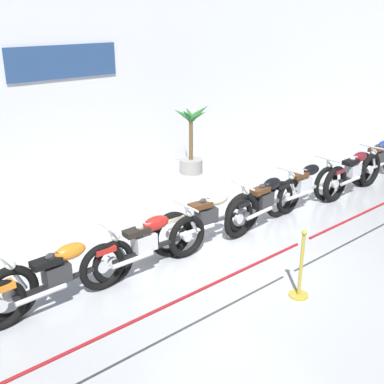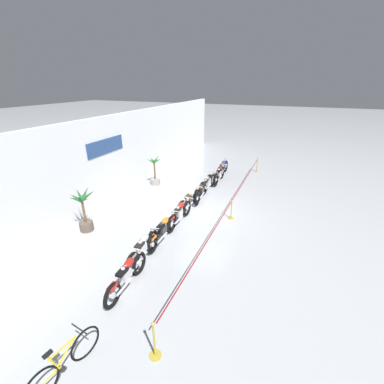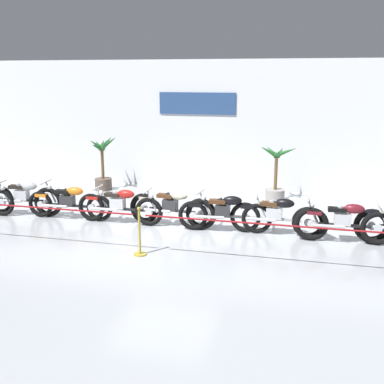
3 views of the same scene
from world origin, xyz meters
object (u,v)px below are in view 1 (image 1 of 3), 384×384
Objects in this scene: motorcycle_orange_2 at (61,275)px; potted_palm_right_of_row at (191,146)px; motorcycle_black_6 at (304,186)px; motorcycle_red_3 at (148,245)px; motorcycle_blue_8 at (379,160)px; motorcycle_cream_4 at (209,219)px; motorcycle_maroon_7 at (354,173)px; motorcycle_black_5 at (266,202)px; stanchion_far_left at (231,283)px; stanchion_mid_left at (300,274)px.

potted_palm_right_of_row reaches higher than motorcycle_orange_2.
potted_palm_right_of_row is (-0.28, 3.26, 0.20)m from motorcycle_black_6.
motorcycle_black_6 reaches higher than motorcycle_red_3.
motorcycle_orange_2 is 8.22m from motorcycle_blue_8.
motorcycle_maroon_7 is at bearing -3.22° from motorcycle_cream_4.
motorcycle_cream_4 reaches higher than motorcycle_black_5.
motorcycle_red_3 is at bearing 85.80° from stanchion_far_left.
motorcycle_black_5 is 3.49m from stanchion_far_left.
motorcycle_cream_4 is at bearing 178.87° from motorcycle_black_6.
potted_palm_right_of_row reaches higher than motorcycle_blue_8.
stanchion_far_left reaches higher than motorcycle_blue_8.
motorcycle_red_3 is 6.80m from motorcycle_blue_8.
stanchion_mid_left is at bearing -36.79° from motorcycle_orange_2.
stanchion_far_left is at bearing -164.01° from motorcycle_blue_8.
motorcycle_cream_4 is at bearing 175.99° from motorcycle_black_5.
motorcycle_cream_4 is 1.05× the size of motorcycle_blue_8.
motorcycle_black_6 is 2.11× the size of stanchion_mid_left.
motorcycle_red_3 is 2.20× the size of stanchion_mid_left.
stanchion_far_left is (-6.94, -1.99, 0.29)m from motorcycle_blue_8.
stanchion_mid_left reaches higher than motorcycle_red_3.
motorcycle_red_3 is 2.72m from motorcycle_black_5.
stanchion_far_left is (-3.82, -5.27, 0.09)m from potted_palm_right_of_row.
stanchion_mid_left reaches higher than motorcycle_black_6.
motorcycle_orange_2 is 1.03× the size of motorcycle_red_3.
motorcycle_cream_4 is at bearing 179.22° from motorcycle_blue_8.
motorcycle_cream_4 is 2.07m from stanchion_mid_left.
stanchion_far_left reaches higher than motorcycle_cream_4.
motorcycle_black_6 is 1.00× the size of motorcycle_blue_8.
motorcycle_black_6 is at bearing 0.08° from motorcycle_orange_2.
motorcycle_maroon_7 is at bearing -62.20° from potted_palm_right_of_row.
motorcycle_orange_2 is 1.43m from motorcycle_red_3.
motorcycle_blue_8 reaches higher than motorcycle_red_3.
motorcycle_black_6 is at bearing -1.13° from motorcycle_cream_4.
motorcycle_orange_2 is 6.92m from motorcycle_maroon_7.
stanchion_far_left is at bearing -94.20° from motorcycle_red_3.
motorcycle_cream_4 is at bearing 3.79° from motorcycle_red_3.
potted_palm_right_of_row reaches higher than motorcycle_cream_4.
motorcycle_orange_2 is at bearing 179.90° from motorcycle_blue_8.
stanchion_mid_left reaches higher than motorcycle_blue_8.
stanchion_far_left is (1.28, -2.00, 0.30)m from motorcycle_orange_2.
stanchion_mid_left is (-0.11, -2.06, -0.12)m from motorcycle_cream_4.
motorcycle_black_6 is 3.37m from stanchion_mid_left.
motorcycle_cream_4 is at bearing 1.20° from motorcycle_orange_2.
motorcycle_black_5 is 1.03× the size of motorcycle_black_6.
motorcycle_orange_2 is 4.15m from motorcycle_black_5.
motorcycle_black_5 is at bearing 53.20° from stanchion_mid_left.
motorcycle_maroon_7 is 4.62m from stanchion_mid_left.
motorcycle_cream_4 is (2.79, 0.06, 0.01)m from motorcycle_orange_2.
stanchion_far_left reaches higher than motorcycle_orange_2.
motorcycle_red_3 reaches higher than motorcycle_orange_2.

